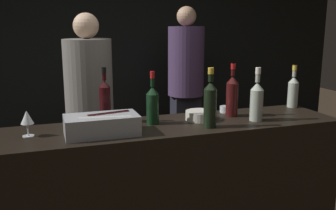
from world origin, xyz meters
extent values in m
cube|color=black|center=(0.00, 2.67, 1.40)|extent=(6.40, 0.06, 2.80)
cube|color=black|center=(0.00, 0.26, 0.49)|extent=(2.23, 0.52, 0.98)
cube|color=#9EA0A5|center=(-0.43, 0.18, 1.03)|extent=(0.41, 0.22, 0.11)
cylinder|color=#B2B7AD|center=(-0.41, 0.15, 1.06)|extent=(0.30, 0.11, 0.07)
cylinder|color=black|center=(-0.38, 0.22, 1.06)|extent=(0.25, 0.12, 0.07)
cylinder|color=silver|center=(0.23, 0.31, 1.01)|extent=(0.19, 0.19, 0.06)
cylinder|color=gray|center=(0.23, 0.31, 1.03)|extent=(0.16, 0.16, 0.01)
cylinder|color=silver|center=(-0.83, 0.28, 0.98)|extent=(0.06, 0.06, 0.00)
cylinder|color=silver|center=(-0.83, 0.28, 1.01)|extent=(0.01, 0.01, 0.07)
cone|color=silver|center=(-0.83, 0.28, 1.09)|extent=(0.07, 0.07, 0.07)
cylinder|color=silver|center=(0.48, 0.45, 1.00)|extent=(0.08, 0.08, 0.05)
sphere|color=#EFB256|center=(0.48, 0.45, 1.00)|extent=(0.03, 0.03, 0.03)
cylinder|color=black|center=(-0.37, 0.44, 1.09)|extent=(0.07, 0.07, 0.23)
cone|color=black|center=(-0.37, 0.44, 1.23)|extent=(0.07, 0.07, 0.04)
cylinder|color=black|center=(-0.37, 0.44, 1.29)|extent=(0.02, 0.02, 0.08)
cylinder|color=black|center=(-0.37, 0.44, 1.31)|extent=(0.03, 0.03, 0.04)
cylinder|color=black|center=(-0.09, 0.32, 1.07)|extent=(0.08, 0.08, 0.19)
cone|color=black|center=(-0.09, 0.32, 1.19)|extent=(0.08, 0.08, 0.05)
cylinder|color=black|center=(-0.09, 0.32, 1.26)|extent=(0.02, 0.02, 0.09)
cylinder|color=red|center=(-0.09, 0.32, 1.29)|extent=(0.03, 0.03, 0.04)
cylinder|color=#9EA899|center=(1.04, 0.45, 1.07)|extent=(0.08, 0.08, 0.19)
cone|color=#9EA899|center=(1.04, 0.45, 1.18)|extent=(0.08, 0.08, 0.05)
cylinder|color=#9EA899|center=(1.04, 0.45, 1.25)|extent=(0.03, 0.03, 0.08)
cylinder|color=gold|center=(1.04, 0.45, 1.27)|extent=(0.03, 0.03, 0.04)
cylinder|color=black|center=(0.21, 0.13, 1.09)|extent=(0.08, 0.08, 0.23)
cone|color=black|center=(0.21, 0.13, 1.23)|extent=(0.08, 0.08, 0.05)
cylinder|color=black|center=(0.21, 0.13, 1.30)|extent=(0.03, 0.03, 0.08)
cylinder|color=gold|center=(0.21, 0.13, 1.32)|extent=(0.04, 0.04, 0.04)
cylinder|color=#9EA899|center=(0.57, 0.18, 1.08)|extent=(0.08, 0.08, 0.20)
cone|color=#9EA899|center=(0.57, 0.18, 1.20)|extent=(0.08, 0.08, 0.05)
cylinder|color=#9EA899|center=(0.57, 0.18, 1.27)|extent=(0.03, 0.03, 0.09)
cylinder|color=silver|center=(0.57, 0.18, 1.30)|extent=(0.03, 0.03, 0.04)
cylinder|color=#380F0F|center=(0.47, 0.34, 1.09)|extent=(0.08, 0.08, 0.23)
cone|color=#380F0F|center=(0.47, 0.34, 1.23)|extent=(0.08, 0.08, 0.05)
cylinder|color=#380F0F|center=(0.47, 0.34, 1.29)|extent=(0.03, 0.03, 0.08)
cylinder|color=red|center=(0.47, 0.34, 1.32)|extent=(0.03, 0.03, 0.04)
cube|color=black|center=(-0.37, 1.28, 0.38)|extent=(0.30, 0.22, 0.76)
cylinder|color=slate|center=(-0.37, 1.28, 1.12)|extent=(0.40, 0.40, 0.71)
sphere|color=beige|center=(-0.37, 1.28, 1.58)|extent=(0.21, 0.21, 0.21)
cube|color=black|center=(0.77, 1.94, 0.41)|extent=(0.29, 0.22, 0.82)
cylinder|color=#473356|center=(0.77, 1.94, 1.19)|extent=(0.39, 0.39, 0.75)
sphere|color=tan|center=(0.77, 1.94, 1.67)|extent=(0.21, 0.21, 0.21)
camera|label=1|loc=(-0.73, -1.86, 1.59)|focal=40.00mm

